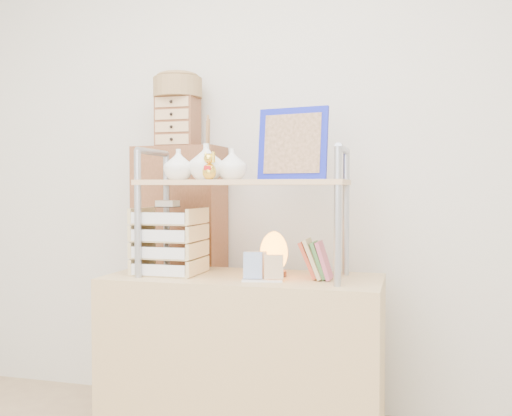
% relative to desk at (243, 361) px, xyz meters
% --- Properties ---
extents(room_shell, '(3.42, 3.41, 2.61)m').
position_rel_desk_xyz_m(room_shell, '(0.00, -0.81, 1.32)').
color(room_shell, silver).
rests_on(room_shell, ground).
extents(desk, '(1.20, 0.50, 0.75)m').
position_rel_desk_xyz_m(desk, '(0.00, 0.00, 0.00)').
color(desk, tan).
rests_on(desk, ground).
extents(cabinet, '(0.46, 0.26, 1.35)m').
position_rel_desk_xyz_m(cabinet, '(-0.45, 0.37, 0.30)').
color(cabinet, brown).
rests_on(cabinet, ground).
extents(hutch, '(0.90, 0.34, 0.74)m').
position_rel_desk_xyz_m(hutch, '(-0.04, 0.01, 0.81)').
color(hutch, '#989CA6').
rests_on(hutch, desk).
extents(letter_tray, '(0.27, 0.26, 0.33)m').
position_rel_desk_xyz_m(letter_tray, '(-0.34, -0.02, 0.51)').
color(letter_tray, tan).
rests_on(letter_tray, desk).
extents(salt_lamp, '(0.13, 0.12, 0.20)m').
position_rel_desk_xyz_m(salt_lamp, '(0.13, 0.03, 0.48)').
color(salt_lamp, brown).
rests_on(salt_lamp, desk).
extents(desk_clock, '(0.09, 0.06, 0.12)m').
position_rel_desk_xyz_m(desk_clock, '(0.08, -0.08, 0.43)').
color(desk_clock, tan).
rests_on(desk_clock, desk).
extents(postcard_stand, '(0.17, 0.08, 0.12)m').
position_rel_desk_xyz_m(postcard_stand, '(0.12, -0.11, 0.41)').
color(postcard_stand, white).
rests_on(postcard_stand, desk).
extents(drawer_chest, '(0.20, 0.16, 0.25)m').
position_rel_desk_xyz_m(drawer_chest, '(-0.45, 0.35, 1.10)').
color(drawer_chest, brown).
rests_on(drawer_chest, cabinet).
extents(woven_basket, '(0.25, 0.25, 0.10)m').
position_rel_desk_xyz_m(woven_basket, '(-0.45, 0.35, 1.28)').
color(woven_basket, olive).
rests_on(woven_basket, drawer_chest).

